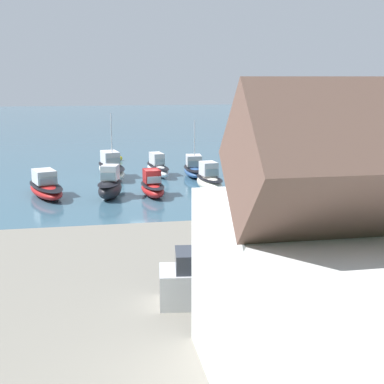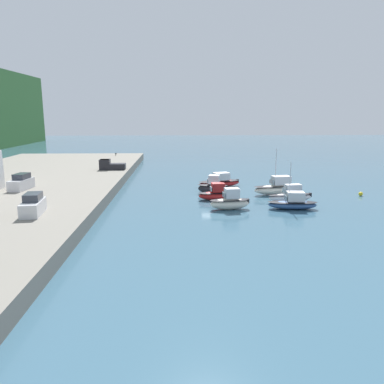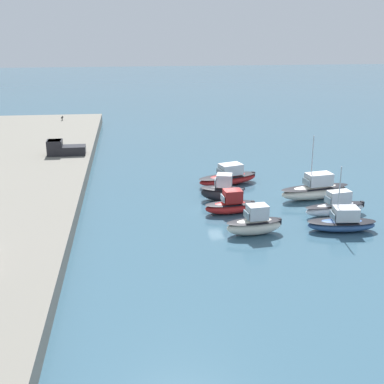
{
  "view_description": "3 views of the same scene",
  "coord_description": "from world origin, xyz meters",
  "px_view_note": "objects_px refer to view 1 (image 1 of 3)",
  "views": [
    {
      "loc": [
        4.27,
        45.67,
        10.34
      ],
      "look_at": [
        -3.14,
        5.87,
        1.65
      ],
      "focal_mm": 50.0,
      "sensor_mm": 36.0,
      "label": 1
    },
    {
      "loc": [
        -51.51,
        4.55,
        11.75
      ],
      "look_at": [
        -4.94,
        2.88,
        2.0
      ],
      "focal_mm": 35.0,
      "sensor_mm": 36.0,
      "label": 2
    },
    {
      "loc": [
        -48.8,
        8.49,
        18.28
      ],
      "look_at": [
        0.32,
        2.94,
        1.95
      ],
      "focal_mm": 50.0,
      "sensor_mm": 36.0,
      "label": 3
    }
  ],
  "objects_px": {
    "moored_boat_4": "(194,169)",
    "moored_boat_5": "(158,167)",
    "moored_boat_1": "(152,186)",
    "mooring_buoy_1": "(312,162)",
    "moored_boat_6": "(111,168)",
    "moored_boat_3": "(46,187)",
    "moored_boat_2": "(110,186)",
    "moored_boat_0": "(209,180)",
    "mooring_buoy_0": "(120,158)",
    "parked_car_0": "(211,280)"
  },
  "relations": [
    {
      "from": "moored_boat_4",
      "to": "moored_boat_5",
      "type": "xyz_separation_m",
      "value": [
        3.83,
        -0.86,
        0.09
      ]
    },
    {
      "from": "moored_boat_1",
      "to": "mooring_buoy_1",
      "type": "bearing_deg",
      "value": -151.87
    },
    {
      "from": "moored_boat_1",
      "to": "moored_boat_5",
      "type": "height_order",
      "value": "moored_boat_5"
    },
    {
      "from": "moored_boat_6",
      "to": "mooring_buoy_1",
      "type": "distance_m",
      "value": 24.62
    },
    {
      "from": "moored_boat_5",
      "to": "mooring_buoy_1",
      "type": "height_order",
      "value": "moored_boat_5"
    },
    {
      "from": "moored_boat_3",
      "to": "mooring_buoy_1",
      "type": "xyz_separation_m",
      "value": [
        -30.27,
        -12.49,
        -0.58
      ]
    },
    {
      "from": "moored_boat_5",
      "to": "moored_boat_6",
      "type": "distance_m",
      "value": 4.96
    },
    {
      "from": "moored_boat_1",
      "to": "moored_boat_3",
      "type": "xyz_separation_m",
      "value": [
        9.31,
        -1.44,
        -0.0
      ]
    },
    {
      "from": "moored_boat_2",
      "to": "moored_boat_4",
      "type": "xyz_separation_m",
      "value": [
        -9.22,
        -9.27,
        -0.28
      ]
    },
    {
      "from": "moored_boat_2",
      "to": "moored_boat_5",
      "type": "distance_m",
      "value": 11.48
    },
    {
      "from": "moored_boat_0",
      "to": "mooring_buoy_0",
      "type": "distance_m",
      "value": 21.43
    },
    {
      "from": "moored_boat_4",
      "to": "parked_car_0",
      "type": "distance_m",
      "value": 36.59
    },
    {
      "from": "moored_boat_1",
      "to": "mooring_buoy_1",
      "type": "distance_m",
      "value": 25.17
    },
    {
      "from": "mooring_buoy_1",
      "to": "mooring_buoy_0",
      "type": "bearing_deg",
      "value": -18.04
    },
    {
      "from": "moored_boat_5",
      "to": "parked_car_0",
      "type": "bearing_deg",
      "value": 76.47
    },
    {
      "from": "moored_boat_4",
      "to": "parked_car_0",
      "type": "xyz_separation_m",
      "value": [
        6.16,
        36.03,
        1.69
      ]
    },
    {
      "from": "moored_boat_1",
      "to": "parked_car_0",
      "type": "bearing_deg",
      "value": 83.11
    },
    {
      "from": "parked_car_0",
      "to": "mooring_buoy_1",
      "type": "bearing_deg",
      "value": 158.99
    },
    {
      "from": "moored_boat_5",
      "to": "mooring_buoy_0",
      "type": "bearing_deg",
      "value": -83.18
    },
    {
      "from": "moored_boat_1",
      "to": "moored_boat_2",
      "type": "relative_size",
      "value": 1.07
    },
    {
      "from": "moored_boat_4",
      "to": "mooring_buoy_1",
      "type": "height_order",
      "value": "moored_boat_4"
    },
    {
      "from": "moored_boat_6",
      "to": "mooring_buoy_1",
      "type": "height_order",
      "value": "moored_boat_6"
    },
    {
      "from": "moored_boat_5",
      "to": "moored_boat_6",
      "type": "bearing_deg",
      "value": -5.8
    },
    {
      "from": "mooring_buoy_1",
      "to": "moored_boat_3",
      "type": "bearing_deg",
      "value": 22.42
    },
    {
      "from": "moored_boat_0",
      "to": "moored_boat_6",
      "type": "bearing_deg",
      "value": -51.49
    },
    {
      "from": "moored_boat_0",
      "to": "moored_boat_5",
      "type": "xyz_separation_m",
      "value": [
        3.75,
        -8.81,
        -0.12
      ]
    },
    {
      "from": "moored_boat_2",
      "to": "moored_boat_6",
      "type": "distance_m",
      "value": 9.79
    },
    {
      "from": "moored_boat_2",
      "to": "moored_boat_4",
      "type": "relative_size",
      "value": 0.76
    },
    {
      "from": "moored_boat_3",
      "to": "moored_boat_6",
      "type": "relative_size",
      "value": 0.95
    },
    {
      "from": "moored_boat_5",
      "to": "moored_boat_0",
      "type": "bearing_deg",
      "value": 103.13
    },
    {
      "from": "moored_boat_0",
      "to": "moored_boat_6",
      "type": "xyz_separation_m",
      "value": [
        8.69,
        -8.45,
        0.03
      ]
    },
    {
      "from": "mooring_buoy_0",
      "to": "moored_boat_1",
      "type": "bearing_deg",
      "value": 94.69
    },
    {
      "from": "moored_boat_6",
      "to": "mooring_buoy_0",
      "type": "xyz_separation_m",
      "value": [
        -1.52,
        -11.73,
        -0.72
      ]
    },
    {
      "from": "moored_boat_1",
      "to": "parked_car_0",
      "type": "xyz_separation_m",
      "value": [
        0.65,
        26.94,
        1.63
      ]
    },
    {
      "from": "moored_boat_3",
      "to": "moored_boat_0",
      "type": "bearing_deg",
      "value": 160.66
    },
    {
      "from": "moored_boat_5",
      "to": "moored_boat_6",
      "type": "relative_size",
      "value": 0.81
    },
    {
      "from": "moored_boat_0",
      "to": "moored_boat_1",
      "type": "bearing_deg",
      "value": 4.64
    },
    {
      "from": "mooring_buoy_1",
      "to": "moored_boat_2",
      "type": "bearing_deg",
      "value": 29.77
    },
    {
      "from": "mooring_buoy_0",
      "to": "mooring_buoy_1",
      "type": "height_order",
      "value": "mooring_buoy_0"
    },
    {
      "from": "moored_boat_0",
      "to": "moored_boat_2",
      "type": "distance_m",
      "value": 9.24
    },
    {
      "from": "moored_boat_4",
      "to": "moored_boat_5",
      "type": "distance_m",
      "value": 3.93
    },
    {
      "from": "moored_boat_0",
      "to": "parked_car_0",
      "type": "relative_size",
      "value": 1.2
    },
    {
      "from": "moored_boat_4",
      "to": "mooring_buoy_0",
      "type": "height_order",
      "value": "moored_boat_4"
    },
    {
      "from": "moored_boat_2",
      "to": "moored_boat_6",
      "type": "height_order",
      "value": "moored_boat_6"
    },
    {
      "from": "moored_boat_5",
      "to": "parked_car_0",
      "type": "xyz_separation_m",
      "value": [
        2.33,
        36.89,
        1.6
      ]
    },
    {
      "from": "moored_boat_2",
      "to": "mooring_buoy_0",
      "type": "xyz_separation_m",
      "value": [
        -1.97,
        -21.51,
        -0.77
      ]
    },
    {
      "from": "moored_boat_3",
      "to": "mooring_buoy_0",
      "type": "xyz_separation_m",
      "value": [
        -7.56,
        -19.89,
        -0.55
      ]
    },
    {
      "from": "moored_boat_1",
      "to": "parked_car_0",
      "type": "height_order",
      "value": "parked_car_0"
    },
    {
      "from": "mooring_buoy_0",
      "to": "mooring_buoy_1",
      "type": "xyz_separation_m",
      "value": [
        -22.7,
        7.4,
        -0.04
      ]
    },
    {
      "from": "moored_boat_5",
      "to": "moored_boat_1",
      "type": "bearing_deg",
      "value": 70.54
    }
  ]
}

